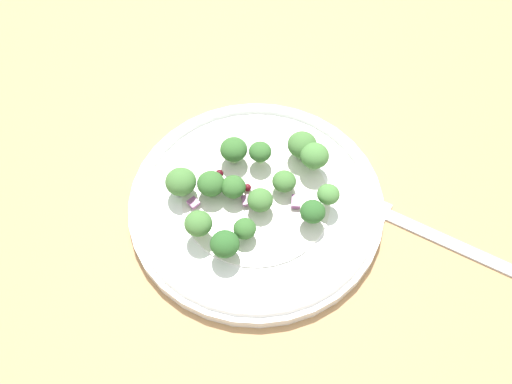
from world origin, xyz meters
The scene contains 25 objects.
ground_plane centered at (0.00, 0.00, -1.00)cm, with size 180.00×180.00×2.00cm, color tan.
plate centered at (0.82, 0.03, 0.86)cm, with size 24.58×24.58×1.70cm.
dressing_pool centered at (0.82, 0.03, 1.30)cm, with size 14.26×14.26×0.20cm, color white.
broccoli_floret_0 centered at (7.05, 2.83, 3.25)cm, with size 2.89×2.89×2.93cm.
broccoli_floret_1 centered at (-4.06, -4.10, 3.18)cm, with size 2.64×2.64×2.67cm.
broccoli_floret_2 centered at (6.66, -3.32, 3.28)cm, with size 2.12×2.12×2.15cm.
broccoli_floret_3 centered at (-2.77, 2.42, 3.01)cm, with size 2.64×2.64×2.68cm.
broccoli_floret_4 centered at (-5.30, 3.70, 3.13)cm, with size 2.94×2.94×2.97cm.
broccoli_floret_5 centered at (-1.74, -3.16, 2.71)cm, with size 2.11×2.11×2.14cm.
broccoli_floret_6 centered at (0.72, 5.12, 3.16)cm, with size 2.68×2.68×2.71cm.
broccoli_floret_7 centered at (0.75, -1.06, 2.86)cm, with size 2.43×2.43×2.46cm.
broccoli_floret_8 centered at (7.44, 0.99, 3.50)cm, with size 2.79×2.79×2.83cm.
broccoli_floret_9 centered at (2.95, 3.76, 3.22)cm, with size 2.21×2.21×2.24cm.
broccoli_floret_10 centered at (-5.45, -1.31, 3.38)cm, with size 2.55×2.55×2.59cm.
broccoli_floret_11 centered at (-0.95, 1.30, 2.89)cm, with size 2.38×2.38×2.41cm.
broccoli_floret_12 centered at (3.75, -0.17, 2.69)cm, with size 2.30×2.30×2.33cm.
broccoli_floret_13 centered at (4.52, -4.34, 3.19)cm, with size 2.34×2.34×2.37cm.
cranberry_0 centered at (0.50, 1.31, 1.88)cm, with size 0.75×0.75×0.75cm, color maroon.
cranberry_1 centered at (4.30, -3.47, 1.75)cm, with size 0.80×0.80×0.80cm, color #4C0A14.
cranberry_2 centered at (-1.40, 3.74, 2.16)cm, with size 0.79×0.79×0.79cm, color #4C0A14.
onion_bit_0 centered at (-4.86, 1.86, 1.88)cm, with size 0.98×0.92×0.36cm, color #934C84.
onion_bit_1 centered at (-1.21, 2.74, 1.53)cm, with size 0.98×1.12×0.30cm, color #934C84.
onion_bit_2 centered at (4.06, -1.99, 1.79)cm, with size 0.84×1.29×0.51cm, color #934C84.
onion_bit_3 centered at (0.09, -0.19, 1.87)cm, with size 1.06×1.22×0.36cm, color #A35B93.
fork centered at (14.74, -9.74, 0.25)cm, with size 12.55×16.00×0.50cm.
Camera 1 is at (-11.27, -26.78, 49.03)cm, focal length 40.94 mm.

